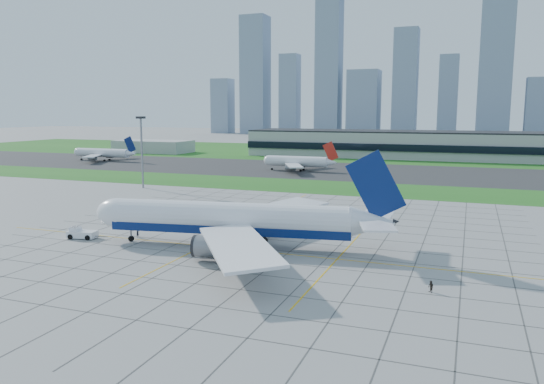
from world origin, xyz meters
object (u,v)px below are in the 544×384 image
object	(u,v)px
crew_far	(431,287)
distant_jet_1	(298,161)
light_mast	(142,143)
pushback_tug	(81,233)
airliner	(232,220)
distant_jet_0	(103,153)
crew_near	(138,233)

from	to	relation	value
crew_far	distant_jet_1	size ratio (longest dim) A/B	0.04
light_mast	crew_far	distance (m)	133.47
pushback_tug	crew_far	size ratio (longest dim) A/B	4.96
airliner	distant_jet_1	distance (m)	140.08
pushback_tug	crew_far	distance (m)	74.52
airliner	distant_jet_0	world-z (taller)	airliner
light_mast	pushback_tug	bearing A→B (deg)	-65.67
light_mast	distant_jet_1	bearing A→B (deg)	63.23
light_mast	crew_far	bearing A→B (deg)	-37.11
crew_near	distant_jet_0	bearing A→B (deg)	55.55
light_mast	crew_near	world-z (taller)	light_mast
crew_near	distant_jet_1	bearing A→B (deg)	18.22
airliner	distant_jet_0	size ratio (longest dim) A/B	1.51
pushback_tug	distant_jet_0	world-z (taller)	distant_jet_0
crew_near	distant_jet_1	size ratio (longest dim) A/B	0.04
light_mast	distant_jet_1	size ratio (longest dim) A/B	0.60
pushback_tug	light_mast	bearing A→B (deg)	105.49
pushback_tug	crew_near	bearing A→B (deg)	15.94
crew_far	distant_jet_0	distance (m)	247.55
light_mast	pushback_tug	world-z (taller)	light_mast
crew_near	pushback_tug	bearing A→B (deg)	130.17
airliner	pushback_tug	xyz separation A→B (m)	(-33.90, -5.00, -4.43)
crew_near	crew_far	distance (m)	64.57
light_mast	airliner	xyz separation A→B (m)	(65.73, -65.40, -10.64)
light_mast	distant_jet_1	world-z (taller)	light_mast
light_mast	crew_near	distance (m)	79.60
crew_far	distant_jet_0	world-z (taller)	distant_jet_0
light_mast	airliner	bearing A→B (deg)	-44.86
airliner	pushback_tug	size ratio (longest dim) A/B	7.03
crew_near	distant_jet_0	size ratio (longest dim) A/B	0.04
airliner	distant_jet_1	bearing A→B (deg)	93.38
airliner	crew_far	distance (m)	42.84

